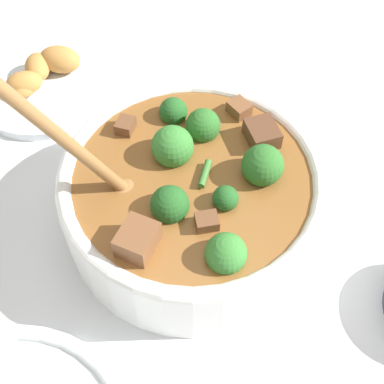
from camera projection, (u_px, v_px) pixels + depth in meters
ground_plane at (192, 221)px, 0.58m from camera, size 4.00×4.00×0.00m
stew_bowl at (192, 195)px, 0.54m from camera, size 0.29×0.27×0.27m
food_plate at (45, 80)px, 0.70m from camera, size 0.19×0.19×0.05m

